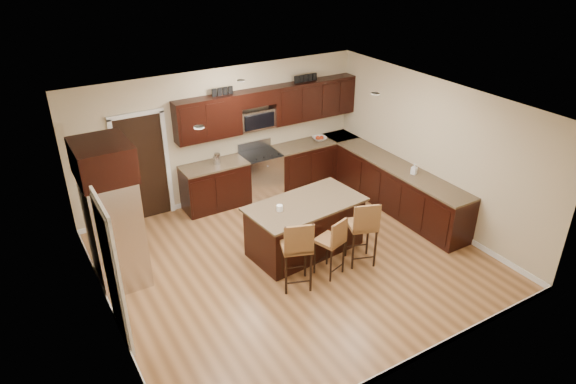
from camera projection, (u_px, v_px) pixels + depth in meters
floor at (294, 261)px, 8.71m from camera, size 6.00×6.00×0.00m
ceiling at (295, 108)px, 7.47m from camera, size 6.00×6.00×0.00m
wall_back at (222, 136)px, 10.19m from camera, size 6.00×0.00×6.00m
wall_left at (100, 243)px, 6.72m from camera, size 0.00×5.50×5.50m
wall_right at (433, 152)px, 9.46m from camera, size 0.00×5.50×5.50m
base_cabinets at (337, 179)px, 10.47m from camera, size 4.02×3.96×0.92m
upper_cabinets at (272, 106)px, 10.31m from camera, size 4.00×0.33×0.80m
range at (261, 174)px, 10.67m from camera, size 0.76×0.64×1.11m
microwave at (256, 119)px, 10.26m from camera, size 0.76×0.31×0.40m
doorway at (143, 168)px, 9.57m from camera, size 0.85×0.03×2.06m
pantry_door at (111, 275)px, 6.66m from camera, size 0.03×0.80×2.04m
letter_decor at (265, 85)px, 10.03m from camera, size 2.20×0.03×0.15m
island at (305, 228)px, 8.83m from camera, size 2.08×1.23×0.92m
stool_left at (297, 247)px, 7.72m from camera, size 0.58×0.58×1.21m
stool_mid at (333, 241)px, 8.08m from camera, size 0.48×0.48×1.03m
stool_right at (363, 226)px, 8.30m from camera, size 0.56×0.56×1.18m
refrigerator at (112, 213)px, 7.73m from camera, size 0.79×0.96×2.35m
floor_mat at (308, 214)px, 10.11m from camera, size 1.21×1.04×0.01m
fruit_bowl at (320, 139)px, 11.11m from camera, size 0.34×0.34×0.07m
soap_bottle at (414, 169)px, 9.57m from camera, size 0.12×0.12×0.21m
canister_tall at (217, 159)px, 9.98m from camera, size 0.12×0.12×0.21m
canister_short at (216, 160)px, 9.98m from camera, size 0.11×0.11×0.17m
island_jar at (280, 208)px, 8.35m from camera, size 0.10×0.10×0.10m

